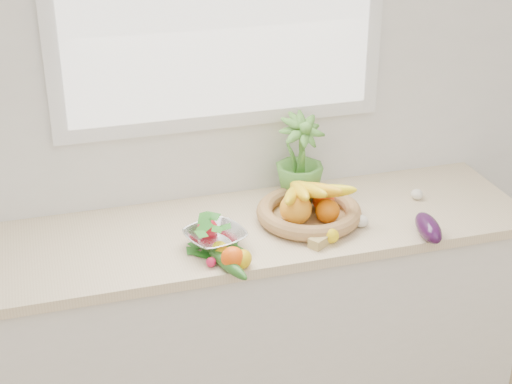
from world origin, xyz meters
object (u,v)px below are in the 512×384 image
object	(u,v)px
apple	(207,229)
fruit_basket	(308,207)
colander_with_spinach	(215,234)
cucumber	(227,264)
eggplant	(428,228)
potted_herb	(300,158)

from	to	relation	value
apple	fruit_basket	world-z (taller)	fruit_basket
colander_with_spinach	apple	bearing A→B (deg)	97.92
cucumber	colander_with_spinach	distance (m)	0.16
eggplant	fruit_basket	size ratio (longest dim) A/B	0.42
potted_herb	fruit_basket	distance (m)	0.23
potted_herb	colander_with_spinach	size ratio (longest dim) A/B	1.31
eggplant	fruit_basket	distance (m)	0.46
eggplant	fruit_basket	bearing A→B (deg)	146.37
cucumber	fruit_basket	world-z (taller)	fruit_basket
fruit_basket	potted_herb	bearing A→B (deg)	81.02
potted_herb	colander_with_spinach	xyz separation A→B (m)	(-0.42, -0.30, -0.12)
potted_herb	fruit_basket	xyz separation A→B (m)	(-0.03, -0.19, -0.12)
apple	colander_with_spinach	size ratio (longest dim) A/B	0.29
potted_herb	fruit_basket	bearing A→B (deg)	-98.98
cucumber	colander_with_spinach	world-z (taller)	colander_with_spinach
apple	cucumber	xyz separation A→B (m)	(0.02, -0.23, -0.02)
cucumber	eggplant	bearing A→B (deg)	0.55
apple	colander_with_spinach	world-z (taller)	colander_with_spinach
apple	eggplant	bearing A→B (deg)	-15.96
colander_with_spinach	fruit_basket	bearing A→B (deg)	14.88
cucumber	potted_herb	bearing A→B (deg)	47.32
eggplant	cucumber	size ratio (longest dim) A/B	0.84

